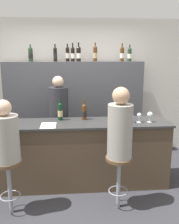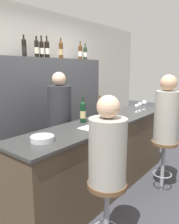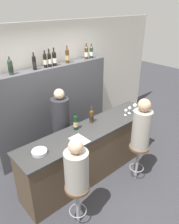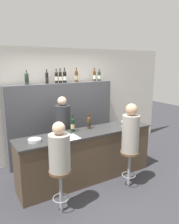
{
  "view_description": "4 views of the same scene",
  "coord_description": "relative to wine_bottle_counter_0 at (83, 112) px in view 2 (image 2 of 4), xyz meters",
  "views": [
    {
      "loc": [
        -0.09,
        -3.22,
        1.96
      ],
      "look_at": [
        0.2,
        0.3,
        1.13
      ],
      "focal_mm": 40.0,
      "sensor_mm": 36.0,
      "label": 1
    },
    {
      "loc": [
        -2.28,
        -1.31,
        1.65
      ],
      "look_at": [
        -0.17,
        0.38,
        1.11
      ],
      "focal_mm": 35.0,
      "sensor_mm": 36.0,
      "label": 2
    },
    {
      "loc": [
        -2.16,
        -2.07,
        2.91
      ],
      "look_at": [
        0.02,
        0.36,
        1.25
      ],
      "focal_mm": 35.0,
      "sensor_mm": 36.0,
      "label": 3
    },
    {
      "loc": [
        -2.02,
        -3.14,
        2.27
      ],
      "look_at": [
        0.03,
        0.25,
        1.37
      ],
      "focal_mm": 35.0,
      "sensor_mm": 36.0,
      "label": 4
    }
  ],
  "objects": [
    {
      "name": "wall_back",
      "position": [
        0.23,
        1.24,
        0.18
      ],
      "size": [
        6.4,
        0.05,
        2.6
      ],
      "color": "beige",
      "rests_on": "ground_plane"
    },
    {
      "name": "wine_bottle_backbar_3",
      "position": [
        0.22,
        1.01,
        0.83
      ],
      "size": [
        0.07,
        0.07,
        0.33
      ],
      "color": "black",
      "rests_on": "back_bar_cabinet"
    },
    {
      "name": "wine_bottle_backbar_5",
      "position": [
        0.63,
        1.01,
        0.84
      ],
      "size": [
        0.08,
        0.08,
        0.34
      ],
      "color": "#4C2D14",
      "rests_on": "back_bar_cabinet"
    },
    {
      "name": "metal_bowl",
      "position": [
        -0.79,
        -0.17,
        -0.11
      ],
      "size": [
        0.22,
        0.22,
        0.05
      ],
      "color": "#B7B7BC",
      "rests_on": "bar_counter"
    },
    {
      "name": "wine_bottle_backbar_2",
      "position": [
        0.12,
        1.01,
        0.83
      ],
      "size": [
        0.07,
        0.07,
        0.31
      ],
      "color": "black",
      "rests_on": "back_bar_cabinet"
    },
    {
      "name": "ground_plane",
      "position": [
        0.23,
        -0.43,
        -1.12
      ],
      "size": [
        16.0,
        16.0,
        0.0
      ],
      "primitive_type": "plane",
      "color": "#333338"
    },
    {
      "name": "wine_bottle_backbar_4",
      "position": [
        0.32,
        1.01,
        0.83
      ],
      "size": [
        0.08,
        0.08,
        0.34
      ],
      "color": "black",
      "rests_on": "back_bar_cabinet"
    },
    {
      "name": "bar_stool_left",
      "position": [
        -0.62,
        -0.79,
        -0.58
      ],
      "size": [
        0.34,
        0.34,
        0.7
      ],
      "color": "gray",
      "rests_on": "ground_plane"
    },
    {
      "name": "back_bar_cabinet",
      "position": [
        0.23,
        1.01,
        -0.21
      ],
      "size": [
        2.56,
        0.28,
        1.82
      ],
      "color": "#4C4C51",
      "rests_on": "ground_plane"
    },
    {
      "name": "bartender",
      "position": [
        -0.04,
        0.38,
        -0.37
      ],
      "size": [
        0.32,
        0.32,
        1.61
      ],
      "color": "#28282D",
      "rests_on": "ground_plane"
    },
    {
      "name": "guest_seated_left",
      "position": [
        -0.62,
        -0.79,
        -0.1
      ],
      "size": [
        0.32,
        0.32,
        0.75
      ],
      "color": "gray",
      "rests_on": "bar_stool_left"
    },
    {
      "name": "wine_bottle_counter_0",
      "position": [
        0.0,
        0.0,
        0.0
      ],
      "size": [
        0.07,
        0.07,
        0.33
      ],
      "color": "black",
      "rests_on": "bar_counter"
    },
    {
      "name": "wine_bottle_counter_1",
      "position": [
        0.36,
        0.0,
        -0.01
      ],
      "size": [
        0.07,
        0.07,
        0.31
      ],
      "color": "#4C2D14",
      "rests_on": "bar_counter"
    },
    {
      "name": "guest_seated_right",
      "position": [
        0.75,
        -0.79,
        -0.03
      ],
      "size": [
        0.3,
        0.3,
        0.88
      ],
      "color": "gray",
      "rests_on": "bar_stool_right"
    },
    {
      "name": "wine_glass_2",
      "position": [
        1.3,
        -0.22,
        -0.03
      ],
      "size": [
        0.08,
        0.08,
        0.16
      ],
      "color": "silver",
      "rests_on": "bar_counter"
    },
    {
      "name": "wine_bottle_backbar_1",
      "position": [
        -0.1,
        1.01,
        0.83
      ],
      "size": [
        0.07,
        0.07,
        0.31
      ],
      "color": "black",
      "rests_on": "back_bar_cabinet"
    },
    {
      "name": "wine_glass_0",
      "position": [
        1.03,
        -0.22,
        -0.05
      ],
      "size": [
        0.06,
        0.06,
        0.13
      ],
      "color": "silver",
      "rests_on": "bar_counter"
    },
    {
      "name": "tasting_menu",
      "position": [
        -0.16,
        -0.29,
        -0.13
      ],
      "size": [
        0.21,
        0.3,
        0.0
      ],
      "color": "white",
      "rests_on": "bar_counter"
    },
    {
      "name": "bar_counter",
      "position": [
        0.23,
        -0.15,
        -0.63
      ],
      "size": [
        2.74,
        0.6,
        0.98
      ],
      "color": "#473828",
      "rests_on": "ground_plane"
    },
    {
      "name": "bar_stool_right",
      "position": [
        0.75,
        -0.79,
        -0.58
      ],
      "size": [
        0.34,
        0.34,
        0.7
      ],
      "color": "gray",
      "rests_on": "ground_plane"
    },
    {
      "name": "wine_bottle_backbar_6",
      "position": [
        1.12,
        1.01,
        0.83
      ],
      "size": [
        0.07,
        0.07,
        0.33
      ],
      "color": "#4C2D14",
      "rests_on": "back_bar_cabinet"
    },
    {
      "name": "wine_glass_1",
      "position": [
        1.14,
        -0.22,
        -0.03
      ],
      "size": [
        0.07,
        0.07,
        0.14
      ],
      "color": "silver",
      "rests_on": "bar_counter"
    },
    {
      "name": "wine_bottle_backbar_7",
      "position": [
        1.27,
        1.01,
        0.82
      ],
      "size": [
        0.08,
        0.08,
        0.3
      ],
      "color": "#233823",
      "rests_on": "back_bar_cabinet"
    }
  ]
}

